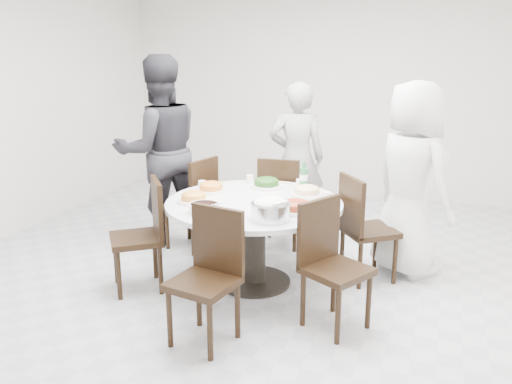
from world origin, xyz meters
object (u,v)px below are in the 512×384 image
(chair_se, at_px, (337,267))
(rice_bowl, at_px, (270,211))
(beverage_bottle, at_px, (304,175))
(diner_left, at_px, (160,151))
(dining_table, at_px, (254,243))
(soup_bowl, at_px, (204,208))
(chair_sw, at_px, (136,236))
(chair_n, at_px, (282,201))
(chair_ne, at_px, (369,228))
(diner_middle, at_px, (297,159))
(diner_right, at_px, (411,180))
(chair_nw, at_px, (190,203))
(chair_s, at_px, (203,280))

(chair_se, distance_m, rice_bowl, 0.65)
(beverage_bottle, bearing_deg, diner_left, 174.01)
(dining_table, distance_m, soup_bowl, 0.65)
(chair_sw, distance_m, beverage_bottle, 1.59)
(chair_n, height_order, beverage_bottle, beverage_bottle)
(rice_bowl, bearing_deg, chair_sw, -179.16)
(chair_ne, relative_size, diner_middle, 0.57)
(chair_ne, xyz_separation_m, chair_se, (-0.10, -0.95, 0.00))
(diner_right, bearing_deg, soup_bowl, 79.69)
(chair_nw, bearing_deg, chair_sw, 14.00)
(chair_sw, bearing_deg, soup_bowl, 52.83)
(rice_bowl, bearing_deg, beverage_bottle, 89.41)
(chair_s, height_order, beverage_bottle, beverage_bottle)
(chair_n, relative_size, rice_bowl, 3.15)
(chair_n, distance_m, diner_middle, 0.58)
(chair_s, relative_size, diner_right, 0.54)
(chair_n, bearing_deg, chair_sw, 54.19)
(rice_bowl, bearing_deg, chair_nw, 139.39)
(chair_nw, xyz_separation_m, chair_se, (1.73, -1.12, 0.00))
(chair_nw, distance_m, rice_bowl, 1.60)
(diner_left, bearing_deg, soup_bowl, 88.91)
(chair_ne, height_order, chair_n, same)
(dining_table, height_order, chair_sw, chair_sw)
(chair_s, bearing_deg, chair_ne, 68.61)
(chair_nw, distance_m, chair_sw, 1.04)
(diner_middle, bearing_deg, chair_sw, 47.93)
(chair_se, bearing_deg, soup_bowl, 115.28)
(chair_n, relative_size, diner_middle, 0.57)
(diner_left, bearing_deg, diner_middle, 167.07)
(chair_s, distance_m, soup_bowl, 0.73)
(chair_ne, height_order, chair_se, same)
(dining_table, bearing_deg, chair_sw, -154.51)
(dining_table, relative_size, diner_right, 0.86)
(diner_left, xyz_separation_m, rice_bowl, (1.57, -1.12, -0.16))
(dining_table, height_order, chair_se, chair_se)
(chair_s, relative_size, diner_left, 0.49)
(chair_se, bearing_deg, chair_n, 59.95)
(chair_se, height_order, soup_bowl, chair_se)
(chair_s, height_order, soup_bowl, chair_s)
(chair_s, height_order, diner_right, diner_right)
(dining_table, relative_size, chair_s, 1.58)
(soup_bowl, bearing_deg, beverage_bottle, 60.31)
(diner_right, bearing_deg, chair_nw, 45.12)
(soup_bowl, bearing_deg, dining_table, 58.34)
(chair_sw, xyz_separation_m, diner_right, (2.13, 1.14, 0.40))
(beverage_bottle, bearing_deg, chair_nw, 176.96)
(chair_n, xyz_separation_m, diner_middle, (0.02, 0.45, 0.35))
(chair_nw, relative_size, chair_s, 1.00)
(chair_ne, relative_size, soup_bowl, 3.92)
(chair_ne, relative_size, chair_nw, 1.00)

